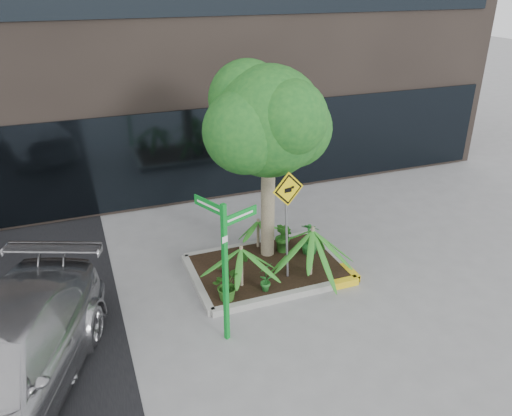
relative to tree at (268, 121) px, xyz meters
name	(u,v)px	position (x,y,z in m)	size (l,w,h in m)	color
ground	(264,280)	(-0.39, -0.82, -3.23)	(80.00, 80.00, 0.00)	gray
planter	(269,268)	(-0.16, -0.54, -3.13)	(3.35, 2.36, 0.15)	#9E9E99
tree	(268,121)	(0.00, 0.00, 0.00)	(2.95, 2.62, 4.43)	tan
palm_front	(313,230)	(0.53, -1.15, -2.03)	(1.27, 1.27, 1.41)	tan
palm_left	(241,249)	(-0.98, -1.03, -2.22)	(1.03, 1.03, 1.15)	tan
palm_back	(258,221)	(-0.08, 0.35, -2.41)	(0.81, 0.81, 0.90)	tan
shrub_a	(226,285)	(-1.41, -1.37, -2.77)	(0.57, 0.57, 0.63)	#235117
shrub_b	(310,238)	(0.91, -0.33, -2.70)	(0.43, 0.43, 0.76)	#206C27
shrub_c	(266,276)	(-0.58, -1.37, -2.75)	(0.35, 0.35, 0.66)	#206924
shrub_d	(284,237)	(0.37, -0.09, -2.69)	(0.43, 0.43, 0.78)	#225B1A
street_sign_post	(225,257)	(-1.68, -2.25, -1.59)	(0.98, 0.74, 2.66)	#0E9A2B
cattle_sign	(287,207)	(0.03, -0.99, -1.50)	(0.71, 0.23, 2.34)	slate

